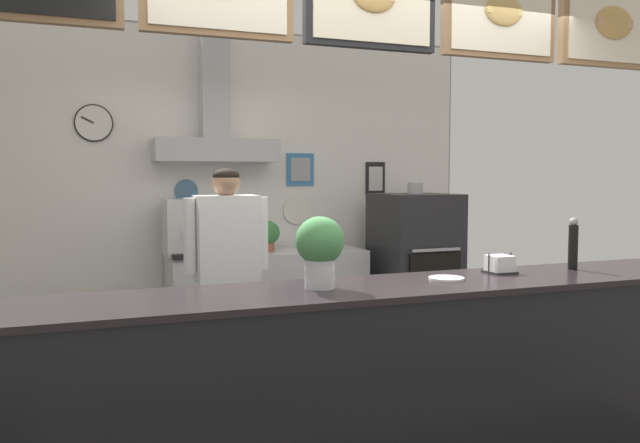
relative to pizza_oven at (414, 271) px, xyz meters
The scene contains 12 objects.
back_wall_assembly 1.79m from the pizza_oven, 161.45° to the left, with size 4.48×2.97×2.92m.
service_counter 2.85m from the pizza_oven, 121.46° to the right, with size 3.83×0.62×1.08m.
back_prep_counter 1.37m from the pizza_oven, 167.73° to the left, with size 1.73×0.57×0.93m.
pizza_oven is the anchor object (origin of this frame).
shop_worker 2.25m from the pizza_oven, 151.92° to the right, with size 0.56×0.24×1.65m.
espresso_machine 2.01m from the pizza_oven, behind, with size 0.55×0.49×0.48m.
potted_thyme 1.41m from the pizza_oven, 168.25° to the left, with size 0.24×0.24×0.27m.
potted_sage 0.88m from the pizza_oven, 157.14° to the left, with size 0.22×0.22×0.24m.
pepper_grinder 2.42m from the pizza_oven, 97.80° to the right, with size 0.05×0.05×0.29m.
condiment_plate 2.69m from the pizza_oven, 115.98° to the right, with size 0.18×0.18×0.01m.
napkin_holder 2.46m from the pizza_oven, 108.67° to the right, with size 0.15×0.14×0.11m.
basil_vase 3.08m from the pizza_oven, 127.59° to the right, with size 0.23×0.23×0.33m.
Camera 1 is at (-1.41, -3.07, 1.60)m, focal length 35.90 mm.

